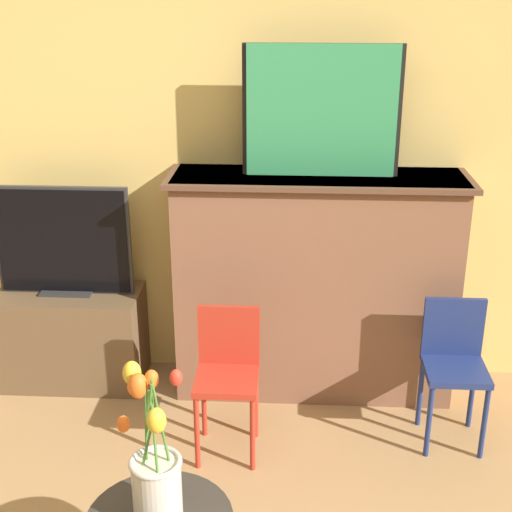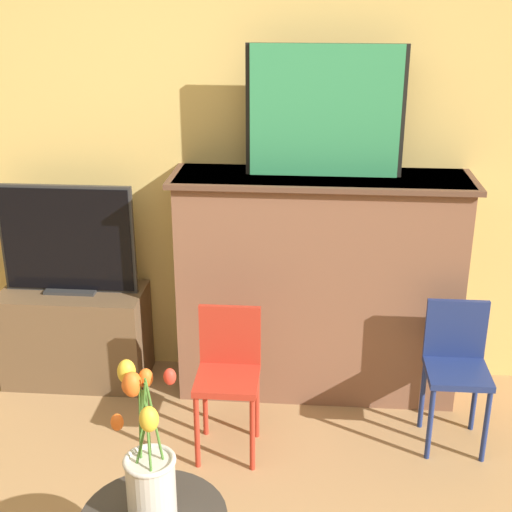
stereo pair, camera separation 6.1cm
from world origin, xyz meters
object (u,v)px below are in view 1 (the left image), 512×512
object	(u,v)px
chair_red	(228,369)
vase_tulips	(155,472)
painting	(322,111)
tv_monitor	(63,242)
chair_blue	(454,360)

from	to	relation	value
chair_red	vase_tulips	xyz separation A→B (m)	(-0.13, -0.97, 0.20)
painting	tv_monitor	size ratio (longest dim) A/B	1.06
chair_blue	vase_tulips	distance (m)	1.61
painting	chair_blue	distance (m)	1.29
chair_red	tv_monitor	bearing A→B (deg)	148.50
tv_monitor	painting	bearing A→B (deg)	0.58
painting	vase_tulips	size ratio (longest dim) A/B	1.37
tv_monitor	chair_red	size ratio (longest dim) A/B	1.02
tv_monitor	chair_blue	size ratio (longest dim) A/B	1.02
tv_monitor	chair_red	distance (m)	1.10
chair_red	chair_blue	distance (m)	1.03
painting	tv_monitor	xyz separation A→B (m)	(-1.27, -0.01, -0.67)
chair_blue	vase_tulips	size ratio (longest dim) A/B	1.27
painting	chair_blue	size ratio (longest dim) A/B	1.09
painting	vase_tulips	world-z (taller)	painting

